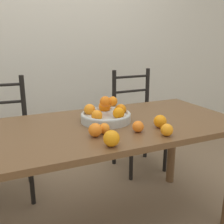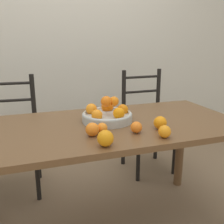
# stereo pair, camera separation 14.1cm
# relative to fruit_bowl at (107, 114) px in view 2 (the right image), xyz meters

# --- Properties ---
(wall_back) EXTENTS (8.00, 0.06, 2.60)m
(wall_back) POSITION_rel_fruit_bowl_xyz_m (-0.01, 1.41, 0.50)
(wall_back) COLOR beige
(wall_back) RESTS_ON ground_plane
(dining_table) EXTENTS (1.68, 0.81, 0.75)m
(dining_table) POSITION_rel_fruit_bowl_xyz_m (-0.01, -0.05, -0.15)
(dining_table) COLOR brown
(dining_table) RESTS_ON ground_plane
(fruit_bowl) EXTENTS (0.32, 0.32, 0.17)m
(fruit_bowl) POSITION_rel_fruit_bowl_xyz_m (0.00, 0.00, 0.00)
(fruit_bowl) COLOR #B2B7B2
(fruit_bowl) RESTS_ON dining_table
(orange_loose_0) EXTENTS (0.07, 0.07, 0.07)m
(orange_loose_0) POSITION_rel_fruit_bowl_xyz_m (-0.16, -0.23, -0.01)
(orange_loose_0) COLOR orange
(orange_loose_0) RESTS_ON dining_table
(orange_loose_1) EXTENTS (0.07, 0.07, 0.07)m
(orange_loose_1) POSITION_rel_fruit_bowl_xyz_m (0.09, -0.26, -0.01)
(orange_loose_1) COLOR orange
(orange_loose_1) RESTS_ON dining_table
(orange_loose_2) EXTENTS (0.08, 0.08, 0.08)m
(orange_loose_2) POSITION_rel_fruit_bowl_xyz_m (-0.13, -0.38, -0.01)
(orange_loose_2) COLOR orange
(orange_loose_2) RESTS_ON dining_table
(orange_loose_3) EXTENTS (0.08, 0.08, 0.08)m
(orange_loose_3) POSITION_rel_fruit_bowl_xyz_m (0.24, -0.24, -0.01)
(orange_loose_3) COLOR orange
(orange_loose_3) RESTS_ON dining_table
(orange_loose_4) EXTENTS (0.06, 0.06, 0.06)m
(orange_loose_4) POSITION_rel_fruit_bowl_xyz_m (-0.10, -0.21, -0.02)
(orange_loose_4) COLOR orange
(orange_loose_4) RESTS_ON dining_table
(orange_loose_5) EXTENTS (0.07, 0.07, 0.07)m
(orange_loose_5) POSITION_rel_fruit_bowl_xyz_m (0.20, -0.38, -0.01)
(orange_loose_5) COLOR orange
(orange_loose_5) RESTS_ON dining_table
(chair_left) EXTENTS (0.45, 0.43, 0.97)m
(chair_left) POSITION_rel_fruit_bowl_xyz_m (-0.62, 0.67, -0.33)
(chair_left) COLOR black
(chair_left) RESTS_ON ground_plane
(chair_right) EXTENTS (0.43, 0.41, 0.97)m
(chair_right) POSITION_rel_fruit_bowl_xyz_m (0.62, 0.67, -0.33)
(chair_right) COLOR black
(chair_right) RESTS_ON ground_plane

